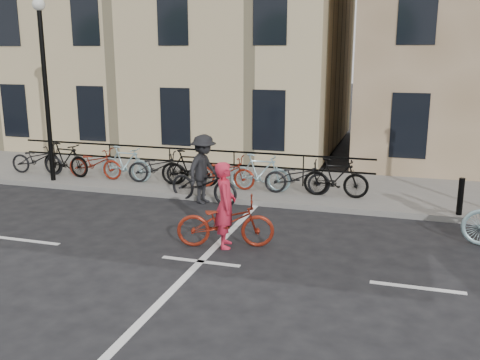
# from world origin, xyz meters

# --- Properties ---
(ground) EXTENTS (120.00, 120.00, 0.00)m
(ground) POSITION_xyz_m (0.00, 0.00, 0.00)
(ground) COLOR black
(ground) RESTS_ON ground
(sidewalk) EXTENTS (46.00, 4.00, 0.15)m
(sidewalk) POSITION_xyz_m (-4.00, 6.00, 0.07)
(sidewalk) COLOR slate
(sidewalk) RESTS_ON ground
(building_west) EXTENTS (20.00, 10.00, 10.00)m
(building_west) POSITION_xyz_m (-9.00, 13.00, 5.15)
(building_west) COLOR #CDBA8A
(building_west) RESTS_ON sidewalk
(lamp_post) EXTENTS (0.36, 0.36, 5.28)m
(lamp_post) POSITION_xyz_m (-6.50, 4.40, 3.49)
(lamp_post) COLOR black
(lamp_post) RESTS_ON sidewalk
(bollard_east) EXTENTS (0.14, 0.14, 0.90)m
(bollard_east) POSITION_xyz_m (5.00, 4.25, 0.60)
(bollard_east) COLOR black
(bollard_east) RESTS_ON sidewalk
(parked_bikes) EXTENTS (11.45, 1.23, 1.05)m
(parked_bikes) POSITION_xyz_m (-2.82, 5.04, 0.65)
(parked_bikes) COLOR black
(parked_bikes) RESTS_ON sidewalk
(cyclist_pink) EXTENTS (2.14, 1.24, 1.80)m
(cyclist_pink) POSITION_xyz_m (0.19, 0.95, 0.62)
(cyclist_pink) COLOR maroon
(cyclist_pink) RESTS_ON ground
(cyclist_dark) EXTENTS (2.19, 1.33, 1.85)m
(cyclist_dark) POSITION_xyz_m (-1.41, 3.90, 0.73)
(cyclist_dark) COLOR black
(cyclist_dark) RESTS_ON ground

